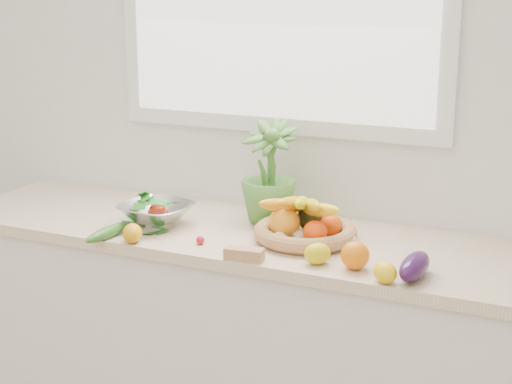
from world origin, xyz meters
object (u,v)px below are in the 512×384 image
at_px(apple, 158,213).
at_px(fruit_basket, 304,226).
at_px(potted_herb, 269,171).
at_px(colander_with_spinach, 157,208).
at_px(eggplant, 415,266).
at_px(cucumber, 108,232).

bearing_deg(apple, fruit_basket, 4.00).
xyz_separation_m(apple, potted_herb, (0.36, 0.17, 0.16)).
bearing_deg(fruit_basket, colander_with_spinach, -173.40).
bearing_deg(apple, colander_with_spinach, -68.16).
relative_size(eggplant, colander_with_spinach, 0.70).
xyz_separation_m(eggplant, colander_with_spinach, (-0.96, 0.13, 0.03)).
xyz_separation_m(eggplant, potted_herb, (-0.61, 0.32, 0.16)).
relative_size(cucumber, colander_with_spinach, 0.81).
distance_m(apple, colander_with_spinach, 0.04).
height_order(apple, eggplant, same).
bearing_deg(fruit_basket, cucumber, -157.60).
distance_m(fruit_basket, colander_with_spinach, 0.55).
bearing_deg(eggplant, apple, 171.01).
bearing_deg(colander_with_spinach, eggplant, -7.67).
bearing_deg(fruit_basket, potted_herb, 144.97).
xyz_separation_m(apple, eggplant, (0.97, -0.15, -0.00)).
xyz_separation_m(potted_herb, fruit_basket, (0.19, -0.13, -0.14)).
xyz_separation_m(fruit_basket, colander_with_spinach, (-0.54, -0.06, 0.01)).
bearing_deg(apple, cucumber, -107.37).
xyz_separation_m(eggplant, fruit_basket, (-0.42, 0.19, 0.01)).
height_order(eggplant, cucumber, eggplant).
relative_size(apple, cucumber, 0.34).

